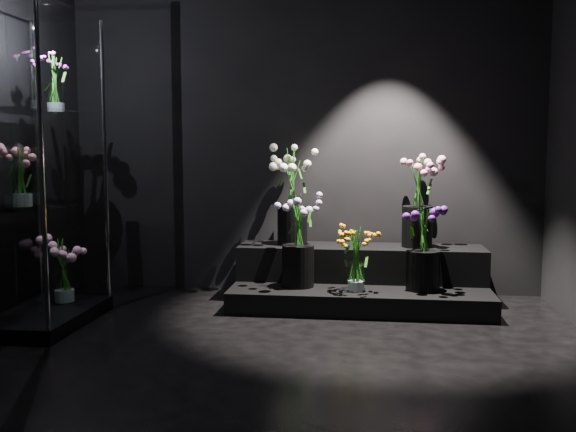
# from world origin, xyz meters

# --- Properties ---
(floor) EXTENTS (4.00, 4.00, 0.00)m
(floor) POSITION_xyz_m (0.00, 0.00, 0.00)
(floor) COLOR black
(floor) RESTS_ON ground
(wall_back) EXTENTS (4.00, 0.00, 4.00)m
(wall_back) POSITION_xyz_m (0.00, 2.00, 1.40)
(wall_back) COLOR black
(wall_back) RESTS_ON floor
(wall_front) EXTENTS (4.00, 0.00, 4.00)m
(wall_front) POSITION_xyz_m (0.00, -2.00, 1.40)
(wall_front) COLOR black
(wall_front) RESTS_ON floor
(display_riser) EXTENTS (1.98, 0.88, 0.44)m
(display_riser) POSITION_xyz_m (0.50, 1.60, 0.18)
(display_riser) COLOR black
(display_riser) RESTS_ON floor
(display_case) EXTENTS (0.59, 0.99, 2.17)m
(display_case) POSITION_xyz_m (-1.68, 0.69, 1.08)
(display_case) COLOR black
(display_case) RESTS_ON floor
(bouquet_orange_bells) EXTENTS (0.32, 0.32, 0.49)m
(bouquet_orange_bells) POSITION_xyz_m (0.48, 1.29, 0.42)
(bouquet_orange_bells) COLOR white
(bouquet_orange_bells) RESTS_ON display_riser
(bouquet_lilac) EXTENTS (0.43, 0.43, 0.72)m
(bouquet_lilac) POSITION_xyz_m (0.03, 1.39, 0.57)
(bouquet_lilac) COLOR black
(bouquet_lilac) RESTS_ON display_riser
(bouquet_purple) EXTENTS (0.45, 0.45, 0.62)m
(bouquet_purple) POSITION_xyz_m (0.98, 1.38, 0.51)
(bouquet_purple) COLOR black
(bouquet_purple) RESTS_ON display_riser
(bouquet_cream_roses) EXTENTS (0.44, 0.44, 0.78)m
(bouquet_cream_roses) POSITION_xyz_m (-0.06, 1.75, 0.89)
(bouquet_cream_roses) COLOR black
(bouquet_cream_roses) RESTS_ON display_riser
(bouquet_pink_roses) EXTENTS (0.51, 0.51, 0.73)m
(bouquet_pink_roses) POSITION_xyz_m (0.95, 1.74, 0.87)
(bouquet_pink_roses) COLOR black
(bouquet_pink_roses) RESTS_ON display_riser
(bouquet_case_pink) EXTENTS (0.27, 0.27, 0.40)m
(bouquet_case_pink) POSITION_xyz_m (-1.71, 0.51, 1.06)
(bouquet_case_pink) COLOR white
(bouquet_case_pink) RESTS_ON display_case
(bouquet_case_magenta) EXTENTS (0.25, 0.25, 0.40)m
(bouquet_case_magenta) POSITION_xyz_m (-1.64, 0.88, 1.69)
(bouquet_case_magenta) COLOR white
(bouquet_case_magenta) RESTS_ON display_case
(bouquet_case_base_pink) EXTENTS (0.35, 0.35, 0.47)m
(bouquet_case_base_pink) POSITION_xyz_m (-1.66, 0.95, 0.35)
(bouquet_case_base_pink) COLOR white
(bouquet_case_base_pink) RESTS_ON display_case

